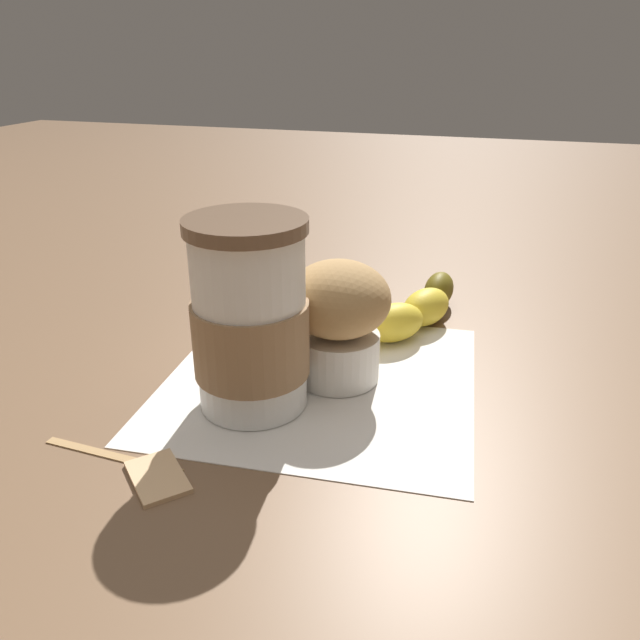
{
  "coord_description": "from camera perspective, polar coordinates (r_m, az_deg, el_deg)",
  "views": [
    {
      "loc": [
        -0.44,
        -0.13,
        0.26
      ],
      "look_at": [
        0.0,
        0.0,
        0.06
      ],
      "focal_mm": 35.0,
      "sensor_mm": 36.0,
      "label": 1
    }
  ],
  "objects": [
    {
      "name": "paper_napkin",
      "position": [
        0.53,
        0.0,
        -5.46
      ],
      "size": [
        0.27,
        0.27,
        0.0
      ],
      "primitive_type": "cube",
      "rotation": [
        0.0,
        0.0,
        0.07
      ],
      "color": "white",
      "rests_on": "ground_plane"
    },
    {
      "name": "wooden_stirrer",
      "position": [
        0.47,
        -18.44,
        -11.65
      ],
      "size": [
        0.01,
        0.11,
        0.0
      ],
      "primitive_type": "cube",
      "rotation": [
        0.0,
        0.0,
        4.66
      ],
      "color": "tan",
      "rests_on": "ground_plane"
    },
    {
      "name": "sugar_packet",
      "position": [
        0.44,
        -14.64,
        -13.54
      ],
      "size": [
        0.06,
        0.06,
        0.01
      ],
      "primitive_type": "cube",
      "rotation": [
        0.0,
        0.0,
        3.95
      ],
      "color": "#E0B27F",
      "rests_on": "ground_plane"
    },
    {
      "name": "banana",
      "position": [
        0.62,
        7.75,
        0.68
      ],
      "size": [
        0.19,
        0.12,
        0.04
      ],
      "color": "yellow",
      "rests_on": "paper_napkin"
    },
    {
      "name": "ground_plane",
      "position": [
        0.53,
        0.0,
        -5.54
      ],
      "size": [
        3.0,
        3.0,
        0.0
      ],
      "primitive_type": "plane",
      "color": "brown"
    },
    {
      "name": "muffin",
      "position": [
        0.51,
        1.68,
        0.32
      ],
      "size": [
        0.09,
        0.09,
        0.1
      ],
      "color": "white",
      "rests_on": "paper_napkin"
    },
    {
      "name": "coffee_cup",
      "position": [
        0.47,
        -6.39,
        -0.16
      ],
      "size": [
        0.09,
        0.09,
        0.15
      ],
      "color": "white",
      "rests_on": "paper_napkin"
    }
  ]
}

